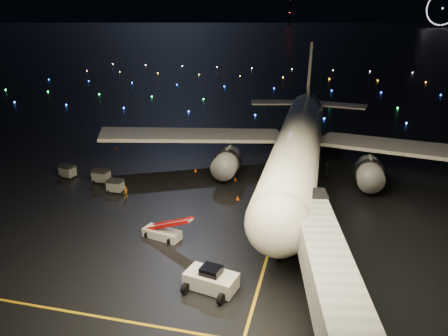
{
  "coord_description": "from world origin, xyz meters",
  "views": [
    {
      "loc": [
        16.66,
        -34.8,
        22.21
      ],
      "look_at": [
        5.21,
        12.0,
        5.0
      ],
      "focal_mm": 35.0,
      "sensor_mm": 36.0,
      "label": 1
    }
  ],
  "objects_px": {
    "baggage_cart_0": "(115,186)",
    "pushback_tug": "(211,278)",
    "airliner": "(301,115)",
    "baggage_cart_2": "(101,176)",
    "baggage_cart_1": "(68,171)",
    "crew_c": "(126,192)",
    "belt_loader": "(162,225)"
  },
  "relations": [
    {
      "from": "airliner",
      "to": "baggage_cart_0",
      "type": "relative_size",
      "value": 30.05
    },
    {
      "from": "crew_c",
      "to": "baggage_cart_1",
      "type": "xyz_separation_m",
      "value": [
        -11.4,
        4.91,
        0.09
      ]
    },
    {
      "from": "baggage_cart_2",
      "to": "baggage_cart_1",
      "type": "bearing_deg",
      "value": 177.08
    },
    {
      "from": "baggage_cart_0",
      "to": "baggage_cart_1",
      "type": "relative_size",
      "value": 0.96
    },
    {
      "from": "pushback_tug",
      "to": "baggage_cart_2",
      "type": "xyz_separation_m",
      "value": [
        -21.32,
        20.24,
        -0.12
      ]
    },
    {
      "from": "baggage_cart_1",
      "to": "pushback_tug",
      "type": "bearing_deg",
      "value": -24.59
    },
    {
      "from": "pushback_tug",
      "to": "baggage_cart_0",
      "type": "relative_size",
      "value": 2.2
    },
    {
      "from": "airliner",
      "to": "belt_loader",
      "type": "distance_m",
      "value": 28.02
    },
    {
      "from": "airliner",
      "to": "baggage_cart_2",
      "type": "height_order",
      "value": "airliner"
    },
    {
      "from": "airliner",
      "to": "baggage_cart_1",
      "type": "xyz_separation_m",
      "value": [
        -31.76,
        -10.7,
        -7.57
      ]
    },
    {
      "from": "baggage_cart_0",
      "to": "pushback_tug",
      "type": "bearing_deg",
      "value": -42.37
    },
    {
      "from": "airliner",
      "to": "baggage_cart_1",
      "type": "height_order",
      "value": "airliner"
    },
    {
      "from": "airliner",
      "to": "baggage_cart_0",
      "type": "distance_m",
      "value": 27.69
    },
    {
      "from": "baggage_cart_2",
      "to": "airliner",
      "type": "bearing_deg",
      "value": 27.99
    },
    {
      "from": "crew_c",
      "to": "belt_loader",
      "type": "bearing_deg",
      "value": 37.56
    },
    {
      "from": "airliner",
      "to": "pushback_tug",
      "type": "distance_m",
      "value": 32.87
    },
    {
      "from": "baggage_cart_0",
      "to": "baggage_cart_2",
      "type": "bearing_deg",
      "value": 144.72
    },
    {
      "from": "airliner",
      "to": "pushback_tug",
      "type": "bearing_deg",
      "value": -99.31
    },
    {
      "from": "airliner",
      "to": "baggage_cart_2",
      "type": "relative_size",
      "value": 27.5
    },
    {
      "from": "baggage_cart_2",
      "to": "crew_c",
      "type": "bearing_deg",
      "value": -31.82
    },
    {
      "from": "pushback_tug",
      "to": "baggage_cart_2",
      "type": "height_order",
      "value": "pushback_tug"
    },
    {
      "from": "airliner",
      "to": "baggage_cart_0",
      "type": "bearing_deg",
      "value": -148.74
    },
    {
      "from": "airliner",
      "to": "baggage_cart_1",
      "type": "distance_m",
      "value": 34.36
    },
    {
      "from": "belt_loader",
      "to": "baggage_cart_2",
      "type": "height_order",
      "value": "belt_loader"
    },
    {
      "from": "pushback_tug",
      "to": "baggage_cart_1",
      "type": "relative_size",
      "value": 2.11
    },
    {
      "from": "pushback_tug",
      "to": "airliner",
      "type": "bearing_deg",
      "value": 93.12
    },
    {
      "from": "airliner",
      "to": "baggage_cart_2",
      "type": "xyz_separation_m",
      "value": [
        -26.08,
        -11.42,
        -7.53
      ]
    },
    {
      "from": "pushback_tug",
      "to": "crew_c",
      "type": "xyz_separation_m",
      "value": [
        -15.59,
        16.05,
        -0.25
      ]
    },
    {
      "from": "airliner",
      "to": "baggage_cart_1",
      "type": "bearing_deg",
      "value": -162.13
    },
    {
      "from": "baggage_cart_0",
      "to": "airliner",
      "type": "bearing_deg",
      "value": 34.22
    },
    {
      "from": "airliner",
      "to": "baggage_cart_0",
      "type": "xyz_separation_m",
      "value": [
        -22.57,
        -14.11,
        -7.61
      ]
    },
    {
      "from": "pushback_tug",
      "to": "baggage_cart_2",
      "type": "bearing_deg",
      "value": 148.17
    }
  ]
}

